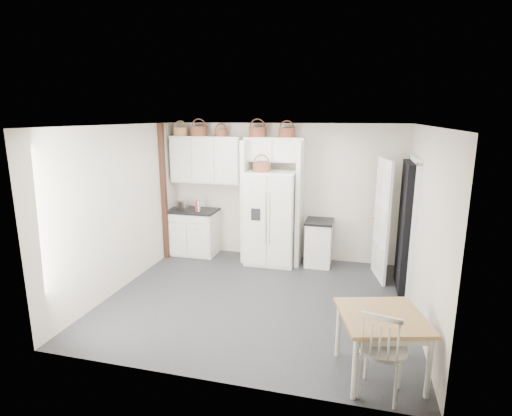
# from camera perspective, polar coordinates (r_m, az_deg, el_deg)

# --- Properties ---
(floor) EXTENTS (4.50, 4.50, 0.00)m
(floor) POSITION_cam_1_polar(r_m,az_deg,el_deg) (6.25, 0.33, -12.87)
(floor) COLOR #29292D
(floor) RESTS_ON ground
(ceiling) EXTENTS (4.50, 4.50, 0.00)m
(ceiling) POSITION_cam_1_polar(r_m,az_deg,el_deg) (5.62, 0.36, 11.70)
(ceiling) COLOR white
(ceiling) RESTS_ON wall_back
(wall_back) EXTENTS (4.50, 0.00, 4.50)m
(wall_back) POSITION_cam_1_polar(r_m,az_deg,el_deg) (7.71, 3.96, 2.32)
(wall_back) COLOR beige
(wall_back) RESTS_ON floor
(wall_left) EXTENTS (0.00, 4.00, 4.00)m
(wall_left) POSITION_cam_1_polar(r_m,az_deg,el_deg) (6.70, -18.67, 0.01)
(wall_left) COLOR beige
(wall_left) RESTS_ON floor
(wall_right) EXTENTS (0.00, 4.00, 4.00)m
(wall_right) POSITION_cam_1_polar(r_m,az_deg,el_deg) (5.71, 22.84, -2.53)
(wall_right) COLOR beige
(wall_right) RESTS_ON floor
(refrigerator) EXTENTS (0.90, 0.73, 1.75)m
(refrigerator) POSITION_cam_1_polar(r_m,az_deg,el_deg) (7.47, 2.24, -1.37)
(refrigerator) COLOR white
(refrigerator) RESTS_ON floor
(base_cab_left) EXTENTS (0.94, 0.60, 0.87)m
(base_cab_left) POSITION_cam_1_polar(r_m,az_deg,el_deg) (8.15, -8.96, -3.48)
(base_cab_left) COLOR beige
(base_cab_left) RESTS_ON floor
(base_cab_right) EXTENTS (0.46, 0.56, 0.82)m
(base_cab_right) POSITION_cam_1_polar(r_m,az_deg,el_deg) (7.55, 8.94, -5.05)
(base_cab_right) COLOR beige
(base_cab_right) RESTS_ON floor
(dining_table) EXTENTS (1.04, 1.04, 0.71)m
(dining_table) POSITION_cam_1_polar(r_m,az_deg,el_deg) (4.67, 17.31, -18.22)
(dining_table) COLOR brown
(dining_table) RESTS_ON floor
(windsor_chair) EXTENTS (0.57, 0.53, 1.00)m
(windsor_chair) POSITION_cam_1_polar(r_m,az_deg,el_deg) (4.34, 17.57, -18.62)
(windsor_chair) COLOR beige
(windsor_chair) RESTS_ON floor
(counter_left) EXTENTS (0.98, 0.64, 0.04)m
(counter_left) POSITION_cam_1_polar(r_m,az_deg,el_deg) (8.03, -9.07, -0.36)
(counter_left) COLOR black
(counter_left) RESTS_ON base_cab_left
(counter_right) EXTENTS (0.50, 0.59, 0.04)m
(counter_right) POSITION_cam_1_polar(r_m,az_deg,el_deg) (7.43, 9.06, -1.92)
(counter_right) COLOR black
(counter_right) RESTS_ON base_cab_right
(toaster) EXTENTS (0.26, 0.17, 0.16)m
(toaster) POSITION_cam_1_polar(r_m,az_deg,el_deg) (8.07, -10.51, 0.40)
(toaster) COLOR silver
(toaster) RESTS_ON counter_left
(cookbook_red) EXTENTS (0.03, 0.14, 0.21)m
(cookbook_red) POSITION_cam_1_polar(r_m,az_deg,el_deg) (7.87, -8.37, 0.34)
(cookbook_red) COLOR #AA2235
(cookbook_red) RESTS_ON counter_left
(cookbook_cream) EXTENTS (0.06, 0.15, 0.21)m
(cookbook_cream) POSITION_cam_1_polar(r_m,az_deg,el_deg) (7.86, -8.16, 0.34)
(cookbook_cream) COLOR beige
(cookbook_cream) RESTS_ON counter_left
(basket_upper_a) EXTENTS (0.28, 0.28, 0.16)m
(basket_upper_a) POSITION_cam_1_polar(r_m,az_deg,el_deg) (8.04, -10.70, 10.68)
(basket_upper_a) COLOR #9C6A2C
(basket_upper_a) RESTS_ON upper_cabinet
(basket_upper_b) EXTENTS (0.32, 0.32, 0.19)m
(basket_upper_b) POSITION_cam_1_polar(r_m,az_deg,el_deg) (7.89, -8.15, 10.82)
(basket_upper_b) COLOR brown
(basket_upper_b) RESTS_ON upper_cabinet
(basket_upper_c) EXTENTS (0.23, 0.23, 0.14)m
(basket_upper_c) POSITION_cam_1_polar(r_m,az_deg,el_deg) (7.73, -5.03, 10.67)
(basket_upper_c) COLOR brown
(basket_upper_c) RESTS_ON upper_cabinet
(basket_bridge_a) EXTENTS (0.33, 0.33, 0.18)m
(basket_bridge_a) POSITION_cam_1_polar(r_m,az_deg,el_deg) (7.52, 0.21, 10.84)
(basket_bridge_a) COLOR brown
(basket_bridge_a) RESTS_ON bridge_cabinet
(basket_bridge_b) EXTENTS (0.30, 0.30, 0.17)m
(basket_bridge_b) POSITION_cam_1_polar(r_m,az_deg,el_deg) (7.40, 4.41, 10.71)
(basket_bridge_b) COLOR brown
(basket_bridge_b) RESTS_ON bridge_cabinet
(basket_fridge_a) EXTENTS (0.31, 0.31, 0.17)m
(basket_fridge_a) POSITION_cam_1_polar(r_m,az_deg,el_deg) (7.23, 0.80, 5.88)
(basket_fridge_a) COLOR brown
(basket_fridge_a) RESTS_ON refrigerator
(upper_cabinet) EXTENTS (1.40, 0.34, 0.90)m
(upper_cabinet) POSITION_cam_1_polar(r_m,az_deg,el_deg) (7.87, -7.07, 6.88)
(upper_cabinet) COLOR beige
(upper_cabinet) RESTS_ON wall_back
(bridge_cabinet) EXTENTS (1.12, 0.34, 0.45)m
(bridge_cabinet) POSITION_cam_1_polar(r_m,az_deg,el_deg) (7.47, 2.68, 8.37)
(bridge_cabinet) COLOR beige
(bridge_cabinet) RESTS_ON wall_back
(fridge_panel_left) EXTENTS (0.08, 0.60, 2.30)m
(fridge_panel_left) POSITION_cam_1_polar(r_m,az_deg,el_deg) (7.60, -1.37, 1.03)
(fridge_panel_left) COLOR beige
(fridge_panel_left) RESTS_ON floor
(fridge_panel_right) EXTENTS (0.08, 0.60, 2.30)m
(fridge_panel_right) POSITION_cam_1_polar(r_m,az_deg,el_deg) (7.40, 6.26, 0.62)
(fridge_panel_right) COLOR beige
(fridge_panel_right) RESTS_ON floor
(trim_post) EXTENTS (0.09, 0.09, 2.60)m
(trim_post) POSITION_cam_1_polar(r_m,az_deg,el_deg) (7.81, -13.02, 2.15)
(trim_post) COLOR #3F1C14
(trim_post) RESTS_ON floor
(doorway_void) EXTENTS (0.18, 0.85, 2.05)m
(doorway_void) POSITION_cam_1_polar(r_m,az_deg,el_deg) (6.72, 20.71, -2.53)
(doorway_void) COLOR black
(doorway_void) RESTS_ON floor
(door_slab) EXTENTS (0.21, 0.79, 2.05)m
(door_slab) POSITION_cam_1_polar(r_m,az_deg,el_deg) (7.01, 17.52, -1.66)
(door_slab) COLOR white
(door_slab) RESTS_ON floor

